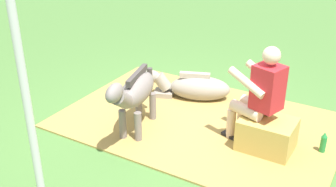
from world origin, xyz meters
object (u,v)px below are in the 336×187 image
hay_bale (267,135)px  soda_bottle (323,143)px  person_seated (259,93)px  pony_lying (193,87)px  pony_standing (135,93)px  tent_pole_left (33,136)px

hay_bale → soda_bottle: bearing=-156.2°
person_seated → hay_bale: bearing=168.1°
hay_bale → pony_lying: size_ratio=0.46×
hay_bale → person_seated: bearing=-11.9°
person_seated → soda_bottle: bearing=-162.9°
pony_standing → pony_lying: 1.30m
pony_standing → pony_lying: pony_standing is taller
pony_standing → tent_pole_left: tent_pole_left is taller
hay_bale → soda_bottle: hay_bale is taller
person_seated → tent_pole_left: tent_pole_left is taller
pony_standing → person_seated: bearing=-160.8°
pony_standing → tent_pole_left: (-0.50, 2.00, 0.59)m
hay_bale → pony_lying: pony_lying is taller
pony_lying → soda_bottle: 2.04m
soda_bottle → pony_standing: bearing=18.5°
person_seated → pony_lying: size_ratio=0.96×
tent_pole_left → person_seated: bearing=-109.9°
hay_bale → pony_standing: 1.65m
pony_lying → tent_pole_left: tent_pole_left is taller
pony_standing → soda_bottle: (-2.15, -0.72, -0.43)m
soda_bottle → tent_pole_left: tent_pole_left is taller
hay_bale → pony_lying: bearing=-29.5°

